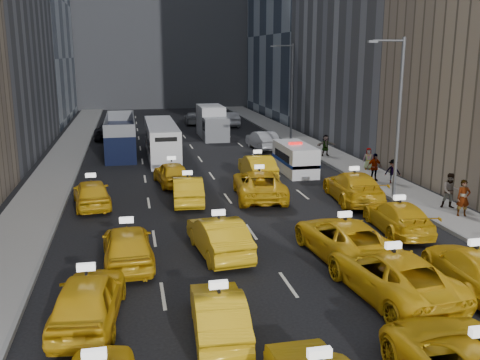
# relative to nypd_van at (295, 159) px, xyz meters

# --- Properties ---
(ground) EXTENTS (160.00, 160.00, 0.00)m
(ground) POSITION_rel_nypd_van_xyz_m (-5.86, -19.83, -0.97)
(ground) COLOR black
(ground) RESTS_ON ground
(sidewalk_west) EXTENTS (3.00, 90.00, 0.15)m
(sidewalk_west) POSITION_rel_nypd_van_xyz_m (-16.36, 5.17, -0.90)
(sidewalk_west) COLOR gray
(sidewalk_west) RESTS_ON ground
(sidewalk_east) EXTENTS (3.00, 90.00, 0.15)m
(sidewalk_east) POSITION_rel_nypd_van_xyz_m (4.64, 5.17, -0.90)
(sidewalk_east) COLOR gray
(sidewalk_east) RESTS_ON ground
(curb_west) EXTENTS (0.15, 90.00, 0.18)m
(curb_west) POSITION_rel_nypd_van_xyz_m (-14.91, 5.17, -0.88)
(curb_west) COLOR slate
(curb_west) RESTS_ON ground
(curb_east) EXTENTS (0.15, 90.00, 0.18)m
(curb_east) POSITION_rel_nypd_van_xyz_m (3.19, 5.17, -0.88)
(curb_east) COLOR slate
(curb_east) RESTS_ON ground
(streetlight_near) EXTENTS (2.15, 0.22, 9.00)m
(streetlight_near) POSITION_rel_nypd_van_xyz_m (3.32, -7.83, 3.95)
(streetlight_near) COLOR #595B60
(streetlight_near) RESTS_ON ground
(streetlight_far) EXTENTS (2.15, 0.22, 9.00)m
(streetlight_far) POSITION_rel_nypd_van_xyz_m (3.32, 12.17, 3.95)
(streetlight_far) COLOR #595B60
(streetlight_far) RESTS_ON ground
(taxi_4) EXTENTS (2.40, 4.94, 1.63)m
(taxi_4) POSITION_rel_nypd_van_xyz_m (-12.71, -19.27, -0.16)
(taxi_4) COLOR gold
(taxi_4) RESTS_ON ground
(taxi_5) EXTENTS (1.70, 4.30, 1.39)m
(taxi_5) POSITION_rel_nypd_van_xyz_m (-8.91, -20.82, -0.27)
(taxi_5) COLOR gold
(taxi_5) RESTS_ON ground
(taxi_6) EXTENTS (3.24, 6.03, 1.61)m
(taxi_6) POSITION_rel_nypd_van_xyz_m (-2.68, -19.40, -0.17)
(taxi_6) COLOR gold
(taxi_6) RESTS_ON ground
(taxi_7) EXTENTS (2.71, 5.37, 1.50)m
(taxi_7) POSITION_rel_nypd_van_xyz_m (0.47, -19.42, -0.22)
(taxi_7) COLOR gold
(taxi_7) RESTS_ON ground
(taxi_8) EXTENTS (2.12, 4.82, 1.62)m
(taxi_8) POSITION_rel_nypd_van_xyz_m (-11.50, -14.70, -0.16)
(taxi_8) COLOR gold
(taxi_8) RESTS_ON ground
(taxi_9) EXTENTS (2.21, 4.98, 1.59)m
(taxi_9) POSITION_rel_nypd_van_xyz_m (-7.82, -14.35, -0.18)
(taxi_9) COLOR gold
(taxi_9) RESTS_ON ground
(taxi_10) EXTENTS (3.04, 5.86, 1.58)m
(taxi_10) POSITION_rel_nypd_van_xyz_m (-2.84, -15.61, -0.18)
(taxi_10) COLOR gold
(taxi_10) RESTS_ON ground
(taxi_11) EXTENTS (2.44, 5.11, 1.44)m
(taxi_11) POSITION_rel_nypd_van_xyz_m (0.86, -13.19, -0.25)
(taxi_11) COLOR gold
(taxi_11) RESTS_ON ground
(taxi_12) EXTENTS (2.40, 4.76, 1.55)m
(taxi_12) POSITION_rel_nypd_van_xyz_m (-13.37, -6.05, -0.19)
(taxi_12) COLOR gold
(taxi_12) RESTS_ON ground
(taxi_13) EXTENTS (1.90, 4.69, 1.52)m
(taxi_13) POSITION_rel_nypd_van_xyz_m (-8.20, -6.31, -0.21)
(taxi_13) COLOR gold
(taxi_13) RESTS_ON ground
(taxi_14) EXTENTS (3.36, 6.12, 1.62)m
(taxi_14) POSITION_rel_nypd_van_xyz_m (-4.06, -6.06, -0.16)
(taxi_14) COLOR gold
(taxi_14) RESTS_ON ground
(taxi_15) EXTENTS (2.94, 5.98, 1.67)m
(taxi_15) POSITION_rel_nypd_van_xyz_m (0.97, -7.80, -0.13)
(taxi_15) COLOR gold
(taxi_15) RESTS_ON ground
(taxi_16) EXTENTS (2.37, 4.66, 1.52)m
(taxi_16) POSITION_rel_nypd_van_xyz_m (-8.72, -1.89, -0.21)
(taxi_16) COLOR gold
(taxi_16) RESTS_ON ground
(taxi_17) EXTENTS (1.76, 4.93, 1.62)m
(taxi_17) POSITION_rel_nypd_van_xyz_m (-3.02, -1.34, -0.16)
(taxi_17) COLOR gold
(taxi_17) RESTS_ON ground
(nypd_van) EXTENTS (2.15, 5.08, 2.15)m
(nypd_van) POSITION_rel_nypd_van_xyz_m (0.00, 0.00, 0.00)
(nypd_van) COLOR white
(nypd_van) RESTS_ON ground
(double_decker) EXTENTS (3.17, 10.46, 3.00)m
(double_decker) POSITION_rel_nypd_van_xyz_m (-11.95, 10.05, 0.51)
(double_decker) COLOR black
(double_decker) RESTS_ON ground
(city_bus) EXTENTS (2.46, 10.72, 2.76)m
(city_bus) POSITION_rel_nypd_van_xyz_m (-8.74, 7.61, 0.39)
(city_bus) COLOR white
(city_bus) RESTS_ON ground
(box_truck) EXTENTS (3.17, 7.00, 3.09)m
(box_truck) POSITION_rel_nypd_van_xyz_m (-3.22, 16.87, 0.55)
(box_truck) COLOR silver
(box_truck) RESTS_ON ground
(misc_car_0) EXTENTS (2.10, 4.98, 1.60)m
(misc_car_0) POSITION_rel_nypd_van_xyz_m (0.08, 9.54, -0.17)
(misc_car_0) COLOR #93949A
(misc_car_0) RESTS_ON ground
(misc_car_1) EXTENTS (3.24, 6.20, 1.67)m
(misc_car_1) POSITION_rel_nypd_van_xyz_m (-12.92, 18.57, -0.14)
(misc_car_1) COLOR black
(misc_car_1) RESTS_ON ground
(misc_car_2) EXTENTS (2.14, 4.89, 1.40)m
(misc_car_2) POSITION_rel_nypd_van_xyz_m (-3.83, 27.62, -0.27)
(misc_car_2) COLOR slate
(misc_car_2) RESTS_ON ground
(misc_car_3) EXTENTS (2.09, 4.96, 1.67)m
(misc_car_3) POSITION_rel_nypd_van_xyz_m (-7.71, 22.32, -0.13)
(misc_car_3) COLOR black
(misc_car_3) RESTS_ON ground
(misc_car_4) EXTENTS (1.77, 4.90, 1.61)m
(misc_car_4) POSITION_rel_nypd_van_xyz_m (0.09, 25.10, -0.17)
(misc_car_4) COLOR #9A9CA1
(misc_car_4) RESTS_ON ground
(pedestrian_0) EXTENTS (0.75, 0.57, 1.86)m
(pedestrian_0) POSITION_rel_nypd_van_xyz_m (5.01, -12.02, 0.11)
(pedestrian_0) COLOR gray
(pedestrian_0) RESTS_ON sidewalk_east
(pedestrian_1) EXTENTS (1.03, 0.81, 1.88)m
(pedestrian_1) POSITION_rel_nypd_van_xyz_m (5.19, -10.62, 0.12)
(pedestrian_1) COLOR gray
(pedestrian_1) RESTS_ON sidewalk_east
(pedestrian_2) EXTENTS (1.06, 0.71, 1.52)m
(pedestrian_2) POSITION_rel_nypd_van_xyz_m (4.88, -4.87, -0.06)
(pedestrian_2) COLOR gray
(pedestrian_2) RESTS_ON sidewalk_east
(pedestrian_3) EXTENTS (1.09, 0.57, 1.79)m
(pedestrian_3) POSITION_rel_nypd_van_xyz_m (4.02, -4.04, 0.08)
(pedestrian_3) COLOR gray
(pedestrian_3) RESTS_ON sidewalk_east
(pedestrian_4) EXTENTS (0.84, 0.65, 1.53)m
(pedestrian_4) POSITION_rel_nypd_van_xyz_m (5.18, -0.68, -0.06)
(pedestrian_4) COLOR gray
(pedestrian_4) RESTS_ON sidewalk_east
(pedestrian_5) EXTENTS (1.58, 0.53, 1.68)m
(pedestrian_5) POSITION_rel_nypd_van_xyz_m (4.05, 4.78, 0.02)
(pedestrian_5) COLOR gray
(pedestrian_5) RESTS_ON sidewalk_east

